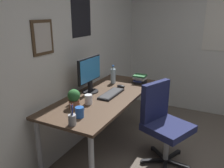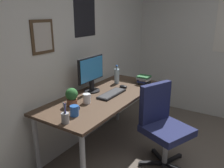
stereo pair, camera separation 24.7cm
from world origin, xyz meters
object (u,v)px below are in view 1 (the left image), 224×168
Objects in this scene: computer_mouse at (121,86)px; potted_plant at (74,98)px; pen_cup at (72,119)px; water_bottle at (113,76)px; keyboard at (111,94)px; coffee_mug_near at (89,99)px; book_stack_left at (140,79)px; monitor at (90,73)px; coffee_mug_far at (80,112)px; office_chair at (163,120)px.

potted_plant reaches higher than computer_mouse.
water_bottle is at bearing 10.46° from pen_cup.
potted_plant is (-0.80, 0.16, 0.09)m from computer_mouse.
keyboard is at bearing 2.68° from pen_cup.
book_stack_left is (0.96, -0.23, 0.01)m from coffee_mug_near.
computer_mouse is 0.56× the size of potted_plant.
monitor is 4.18× the size of computer_mouse.
computer_mouse is 0.91× the size of coffee_mug_near.
water_bottle is 1.12m from coffee_mug_far.
potted_plant is at bearing 149.42° from coffee_mug_near.
potted_plant reaches higher than book_stack_left.
water_bottle is (0.13, 0.18, 0.09)m from computer_mouse.
coffee_mug_far is at bearing -132.51° from potted_plant.
office_chair is 1.11m from pen_cup.
potted_plant is (-0.58, 0.79, 0.33)m from office_chair.
keyboard is at bearing -19.31° from potted_plant.
monitor reaches higher than office_chair.
monitor is at bearing 21.75° from pen_cup.
office_chair is 7.86× the size of coffee_mug_far.
water_bottle reaches higher than potted_plant.
monitor reaches higher than book_stack_left.
potted_plant is at bearing -178.92° from water_bottle.
coffee_mug_near is 1.00× the size of coffee_mug_far.
coffee_mug_far is 0.60× the size of pen_cup.
coffee_mug_far is (-0.67, -0.01, 0.04)m from keyboard.
coffee_mug_far is 0.26m from potted_plant.
office_chair is 4.75× the size of pen_cup.
office_chair is 8.64× the size of computer_mouse.
keyboard is 2.14× the size of book_stack_left.
computer_mouse reaches higher than keyboard.
office_chair is 0.95m from water_bottle.
office_chair is at bearing -137.83° from book_stack_left.
keyboard is 0.30m from computer_mouse.
monitor is 0.73m from coffee_mug_far.
monitor is 3.81× the size of coffee_mug_near.
water_bottle is 1.29× the size of potted_plant.
book_stack_left is (1.11, -0.32, -0.04)m from potted_plant.
keyboard is at bearing 97.23° from office_chair.
coffee_mug_far is at bearing 174.04° from book_stack_left.
water_bottle is 1.28m from pen_cup.
computer_mouse is at bearing -126.04° from water_bottle.
water_bottle is (0.43, 0.19, 0.09)m from keyboard.
book_stack_left is (0.60, -0.14, 0.05)m from keyboard.
potted_plant is at bearing 126.27° from office_chair.
pen_cup is (-0.33, -0.22, -0.05)m from potted_plant.
monitor reaches higher than keyboard.
office_chair reaches higher than coffee_mug_far.
computer_mouse is 0.82m from potted_plant.
office_chair is at bearing -109.38° from computer_mouse.
office_chair and potted_plant have the same top height.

